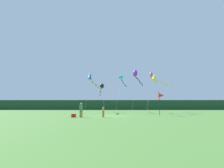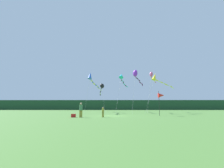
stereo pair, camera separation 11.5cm
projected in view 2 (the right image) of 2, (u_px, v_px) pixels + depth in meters
name	position (u px, v px, depth m)	size (l,w,h in m)	color
ground_plane	(112.00, 116.00, 24.09)	(120.00, 120.00, 0.00)	#477533
distant_treeline	(113.00, 105.00, 68.94)	(108.00, 3.88, 3.98)	#1E4228
person_adult	(81.00, 109.00, 20.86)	(0.40, 0.40, 1.83)	olive
person_child	(103.00, 111.00, 21.24)	(0.29, 0.29, 1.31)	olive
cooler_box	(73.00, 116.00, 20.96)	(0.53, 0.41, 0.43)	red
banner_flag_pole	(161.00, 96.00, 24.90)	(0.90, 0.70, 3.68)	black
kite_black	(102.00, 87.00, 38.94)	(1.91, 10.29, 6.75)	#B2B2B2
kite_yellow	(157.00, 78.00, 34.23)	(7.89, 6.19, 8.19)	#B2B2B2
kite_rainbow	(152.00, 75.00, 41.17)	(4.31, 8.35, 9.96)	#B2B2B2
kite_purple	(136.00, 75.00, 35.70)	(3.74, 8.68, 9.17)	#B2B2B2
kite_blue	(91.00, 78.00, 33.98)	(2.05, 8.05, 8.25)	#B2B2B2
kite_cyan	(122.00, 77.00, 39.14)	(3.47, 11.45, 9.17)	#B2B2B2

